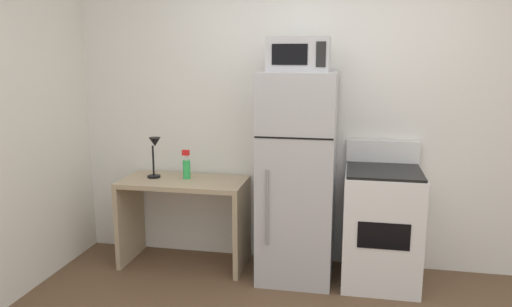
{
  "coord_description": "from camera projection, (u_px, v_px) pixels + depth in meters",
  "views": [
    {
      "loc": [
        0.24,
        -2.45,
        1.78
      ],
      "look_at": [
        -0.47,
        1.1,
        1.06
      ],
      "focal_mm": 34.39,
      "sensor_mm": 36.0,
      "label": 1
    }
  ],
  "objects": [
    {
      "name": "desk",
      "position": [
        184.0,
        206.0,
        4.18
      ],
      "size": [
        1.05,
        0.52,
        0.75
      ],
      "color": "tan",
      "rests_on": "ground"
    },
    {
      "name": "refrigerator",
      "position": [
        297.0,
        177.0,
        3.9
      ],
      "size": [
        0.58,
        0.63,
        1.66
      ],
      "color": "#B7B7BC",
      "rests_on": "ground"
    },
    {
      "name": "wall_back_white",
      "position": [
        324.0,
        114.0,
        4.13
      ],
      "size": [
        5.0,
        0.1,
        2.6
      ],
      "primitive_type": "cube",
      "color": "white",
      "rests_on": "ground"
    },
    {
      "name": "oven_range",
      "position": [
        381.0,
        226.0,
        3.85
      ],
      "size": [
        0.58,
        0.61,
        1.1
      ],
      "color": "white",
      "rests_on": "ground"
    },
    {
      "name": "microwave",
      "position": [
        299.0,
        54.0,
        3.69
      ],
      "size": [
        0.46,
        0.35,
        0.26
      ],
      "color": "#B7B7BC",
      "rests_on": "refrigerator"
    },
    {
      "name": "spray_bottle",
      "position": [
        187.0,
        167.0,
        4.16
      ],
      "size": [
        0.06,
        0.06,
        0.25
      ],
      "color": "green",
      "rests_on": "desk"
    },
    {
      "name": "desk_lamp",
      "position": [
        155.0,
        150.0,
        4.15
      ],
      "size": [
        0.14,
        0.12,
        0.35
      ],
      "color": "black",
      "rests_on": "desk"
    }
  ]
}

